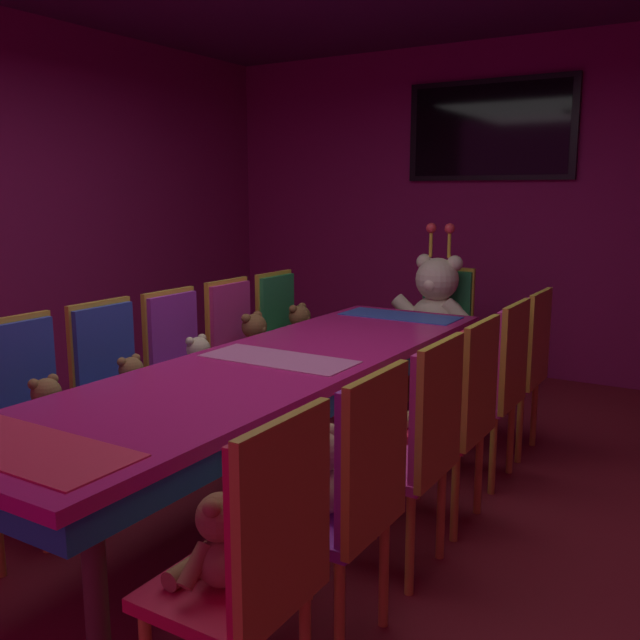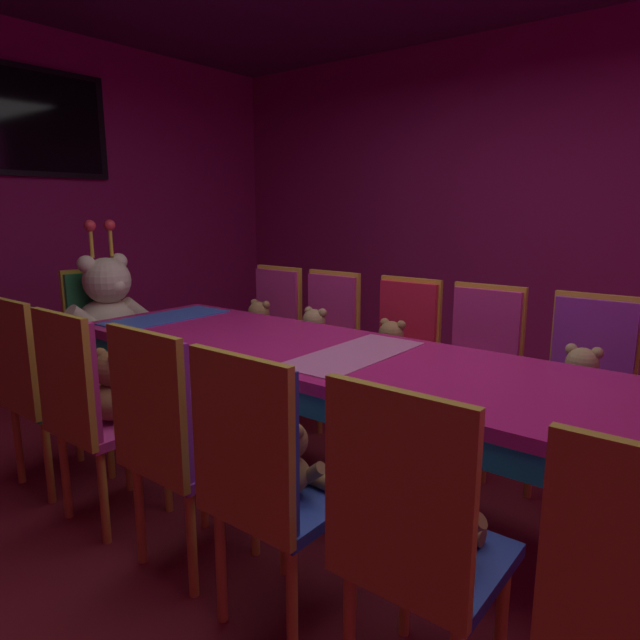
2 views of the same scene
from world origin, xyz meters
name	(u,v)px [view 1 (image 1 of 2)]	position (x,y,z in m)	size (l,w,h in m)	color
ground_plane	(280,501)	(0.00, 0.00, 0.00)	(7.90, 7.90, 0.00)	maroon
wall_back	(490,209)	(0.00, 3.20, 1.40)	(5.20, 0.12, 2.80)	#8C1959
banquet_table	(279,376)	(0.00, 0.00, 0.66)	(0.90, 3.30, 0.75)	#C61E72
chair_left_1	(28,401)	(-0.87, -0.78, 0.60)	(0.42, 0.41, 0.98)	#2D47B2
teddy_left_1	(48,410)	(-0.73, -0.78, 0.57)	(0.22, 0.29, 0.27)	olive
chair_left_2	(113,375)	(-0.88, -0.26, 0.60)	(0.42, 0.41, 0.98)	#2D47B2
teddy_left_2	(133,384)	(-0.74, -0.26, 0.57)	(0.21, 0.27, 0.26)	olive
chair_left_3	(181,357)	(-0.86, 0.24, 0.60)	(0.42, 0.41, 0.98)	purple
teddy_left_3	(199,363)	(-0.72, 0.24, 0.58)	(0.23, 0.29, 0.28)	beige
chair_left_4	(237,340)	(-0.88, 0.80, 0.60)	(0.42, 0.41, 0.98)	#CC338C
teddy_left_4	(255,342)	(-0.73, 0.80, 0.60)	(0.27, 0.35, 0.33)	brown
chair_left_5	(283,327)	(-0.86, 1.31, 0.60)	(0.42, 0.41, 0.98)	#268C4C
teddy_left_5	(300,330)	(-0.72, 1.31, 0.59)	(0.26, 0.33, 0.31)	brown
chair_right_0	(261,552)	(0.86, -1.33, 0.60)	(0.42, 0.41, 0.98)	red
teddy_right_0	(220,544)	(0.72, -1.33, 0.58)	(0.23, 0.29, 0.28)	olive
chair_right_1	(355,484)	(0.86, -0.81, 0.60)	(0.42, 0.41, 0.98)	purple
teddy_right_1	(317,477)	(0.72, -0.81, 0.59)	(0.25, 0.32, 0.30)	tan
chair_right_2	(420,435)	(0.86, -0.26, 0.60)	(0.42, 0.41, 0.98)	#CC338C
chair_right_3	(463,403)	(0.86, 0.24, 0.60)	(0.42, 0.41, 0.98)	red
teddy_right_3	(433,400)	(0.71, 0.24, 0.59)	(0.25, 0.32, 0.30)	#9E7247
chair_right_4	(499,375)	(0.85, 0.81, 0.60)	(0.42, 0.41, 0.98)	#CC338C
teddy_right_4	(472,372)	(0.70, 0.81, 0.59)	(0.25, 0.33, 0.31)	tan
chair_right_5	(524,356)	(0.85, 1.31, 0.60)	(0.42, 0.41, 0.98)	#CC338C
teddy_right_5	(500,354)	(0.70, 1.31, 0.59)	(0.25, 0.32, 0.31)	#9E7247
throne_chair	(444,319)	(0.00, 2.19, 0.60)	(0.41, 0.42, 0.98)	#268C4C
king_teddy_bear	(436,304)	(0.00, 2.03, 0.73)	(0.67, 0.52, 0.86)	beige
wall_tv	(490,130)	(0.00, 3.11, 2.05)	(1.41, 0.06, 0.82)	black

